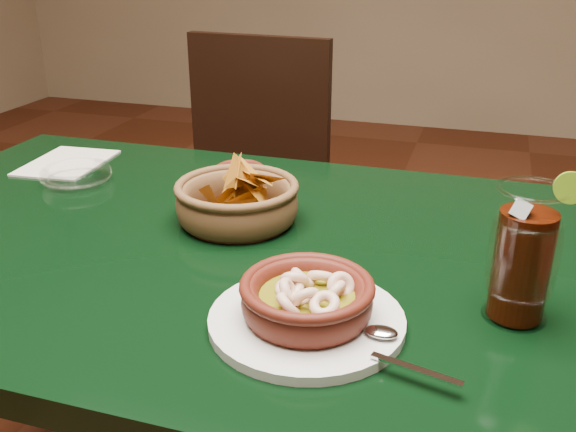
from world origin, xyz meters
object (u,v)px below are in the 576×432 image
(dining_chair, at_px, (242,198))
(shrimp_plate, at_px, (307,303))
(cola_drink, at_px, (523,256))
(chip_basket, at_px, (238,201))
(dining_table, at_px, (209,291))

(dining_chair, height_order, shrimp_plate, dining_chair)
(shrimp_plate, xyz_separation_m, cola_drink, (0.23, 0.09, 0.05))
(dining_chair, xyz_separation_m, shrimp_plate, (0.44, -0.90, 0.26))
(dining_chair, xyz_separation_m, chip_basket, (0.25, -0.64, 0.27))
(chip_basket, distance_m, cola_drink, 0.46)
(cola_drink, bearing_deg, chip_basket, 158.83)
(chip_basket, bearing_deg, dining_table, -113.46)
(dining_chair, relative_size, cola_drink, 4.93)
(dining_chair, distance_m, chip_basket, 0.74)
(dining_table, bearing_deg, shrimp_plate, -41.41)
(dining_chair, relative_size, chip_basket, 4.07)
(cola_drink, bearing_deg, dining_table, 167.70)
(chip_basket, height_order, cola_drink, cola_drink)
(dining_table, bearing_deg, cola_drink, -12.30)
(shrimp_plate, relative_size, cola_drink, 1.59)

